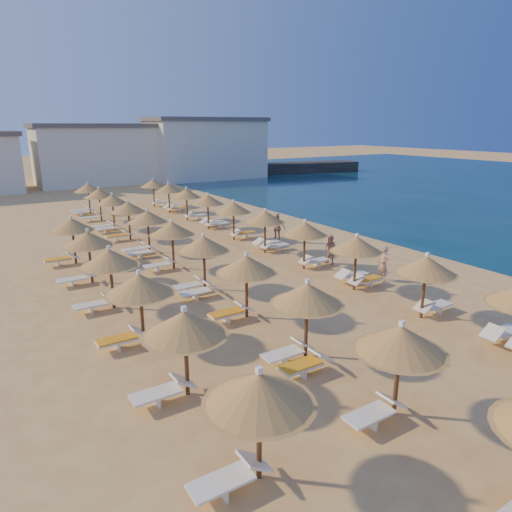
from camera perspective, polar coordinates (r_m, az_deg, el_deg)
ground at (r=19.09m, az=9.11°, el=-6.12°), size 220.00×220.00×0.00m
jetty at (r=70.35m, az=1.20°, el=10.87°), size 30.16×10.32×1.50m
hotel_blocks at (r=60.44m, az=-18.60°, el=12.01°), size 46.10×10.30×8.10m
parasol_row_east at (r=24.52m, az=3.49°, el=4.11°), size 2.35×42.54×2.60m
parasol_row_west at (r=21.80m, az=-8.65°, el=2.44°), size 2.35×42.54×2.60m
parasol_row_inland at (r=17.16m, az=-16.26°, el=-1.79°), size 2.35×20.62×2.60m
loungers at (r=22.35m, az=-3.77°, el=-1.68°), size 12.86×40.80×0.66m
beachgoer_a at (r=22.31m, az=15.63°, el=-0.93°), size 0.48×0.67×1.70m
beachgoer_c at (r=28.75m, az=2.62°, el=3.56°), size 1.00×1.13×1.84m
beachgoer_b at (r=24.37m, az=9.27°, el=0.74°), size 0.69×0.83×1.57m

